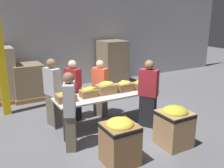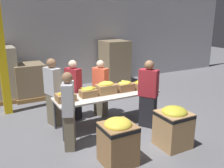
% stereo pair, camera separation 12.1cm
% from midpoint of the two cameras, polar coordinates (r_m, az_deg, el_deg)
% --- Properties ---
extents(ground_plane, '(30.00, 30.00, 0.00)m').
position_cam_midpoint_polar(ground_plane, '(6.45, -0.41, -9.03)').
color(ground_plane, slate).
extents(wall_back, '(16.00, 0.08, 4.00)m').
position_cam_midpoint_polar(wall_back, '(9.43, -11.54, 11.17)').
color(wall_back, '#A8A8AD').
rests_on(wall_back, ground_plane).
extents(sorting_table, '(2.64, 0.79, 0.79)m').
position_cam_midpoint_polar(sorting_table, '(6.17, -0.42, -2.77)').
color(sorting_table, beige).
rests_on(sorting_table, ground_plane).
extents(banana_box_0, '(0.42, 0.34, 0.22)m').
position_cam_midpoint_polar(banana_box_0, '(5.73, -9.99, -2.84)').
color(banana_box_0, olive).
rests_on(banana_box_0, sorting_table).
extents(banana_box_1, '(0.39, 0.27, 0.24)m').
position_cam_midpoint_polar(banana_box_1, '(5.95, -4.90, -1.82)').
color(banana_box_1, olive).
rests_on(banana_box_1, sorting_table).
extents(banana_box_2, '(0.46, 0.32, 0.31)m').
position_cam_midpoint_polar(banana_box_2, '(6.15, -0.78, -0.80)').
color(banana_box_2, '#A37A4C').
rests_on(banana_box_2, sorting_table).
extents(banana_box_3, '(0.43, 0.29, 0.27)m').
position_cam_midpoint_polar(banana_box_3, '(6.38, 3.47, -0.45)').
color(banana_box_3, olive).
rests_on(banana_box_3, sorting_table).
extents(banana_box_4, '(0.46, 0.31, 0.22)m').
position_cam_midpoint_polar(banana_box_4, '(6.64, 7.32, -0.09)').
color(banana_box_4, olive).
rests_on(banana_box_4, sorting_table).
extents(volunteer_0, '(0.37, 0.47, 1.58)m').
position_cam_midpoint_polar(volunteer_0, '(6.56, -8.23, -1.42)').
color(volunteer_0, black).
rests_on(volunteer_0, ground_plane).
extents(volunteer_1, '(0.43, 0.49, 1.66)m').
position_cam_midpoint_polar(volunteer_1, '(6.08, 8.81, -2.40)').
color(volunteer_1, black).
rests_on(volunteer_1, ground_plane).
extents(volunteer_2, '(0.36, 0.46, 1.54)m').
position_cam_midpoint_polar(volunteer_2, '(6.70, -2.10, -1.07)').
color(volunteer_2, '#6B604C').
rests_on(volunteer_2, ground_plane).
extents(volunteer_3, '(0.34, 0.50, 1.69)m').
position_cam_midpoint_polar(volunteer_3, '(6.25, -12.76, -1.97)').
color(volunteer_3, '#6B604C').
rests_on(volunteer_3, ground_plane).
extents(volunteer_4, '(0.38, 0.49, 1.62)m').
position_cam_midpoint_polar(volunteer_4, '(5.10, -9.16, -6.28)').
color(volunteer_4, '#6B604C').
rests_on(volunteer_4, ground_plane).
extents(donation_bin_0, '(0.60, 0.60, 0.89)m').
position_cam_midpoint_polar(donation_bin_0, '(4.68, 2.11, -12.68)').
color(donation_bin_0, olive).
rests_on(donation_bin_0, ground_plane).
extents(donation_bin_1, '(0.62, 0.62, 0.88)m').
position_cam_midpoint_polar(donation_bin_1, '(5.41, 14.48, -9.20)').
color(donation_bin_1, tan).
rests_on(donation_bin_1, ground_plane).
extents(support_pillar, '(0.21, 0.21, 4.00)m').
position_cam_midpoint_polar(support_pillar, '(7.22, -23.74, 8.86)').
color(support_pillar, yellow).
rests_on(support_pillar, ground_plane).
extents(pallet_stack_0, '(0.99, 0.99, 1.72)m').
position_cam_midpoint_polar(pallet_stack_0, '(8.54, -23.60, 1.87)').
color(pallet_stack_0, olive).
rests_on(pallet_stack_0, ground_plane).
extents(pallet_stack_1, '(1.01, 1.01, 1.15)m').
position_cam_midpoint_polar(pallet_stack_1, '(8.57, -17.93, 0.54)').
color(pallet_stack_1, olive).
rests_on(pallet_stack_1, ground_plane).
extents(pallet_stack_2, '(1.04, 1.04, 1.72)m').
position_cam_midpoint_polar(pallet_stack_2, '(9.76, 0.96, 4.80)').
color(pallet_stack_2, olive).
rests_on(pallet_stack_2, ground_plane).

